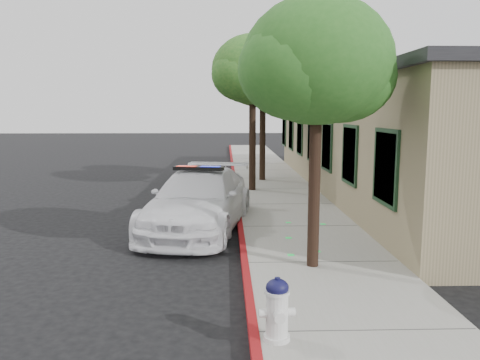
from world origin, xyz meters
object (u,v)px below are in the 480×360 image
clapboard_building (406,138)px  street_tree_mid (253,73)px  fire_hydrant (277,309)px  street_tree_far (264,80)px  police_car (199,200)px  street_tree_near (318,67)px

clapboard_building → street_tree_mid: size_ratio=3.56×
fire_hydrant → street_tree_mid: size_ratio=0.15×
fire_hydrant → street_tree_mid: street_tree_mid is taller
street_tree_mid → street_tree_far: size_ratio=1.02×
police_car → street_tree_far: 9.28m
clapboard_building → street_tree_mid: (-5.99, -0.12, 2.44)m
fire_hydrant → street_tree_far: street_tree_far is taller
clapboard_building → street_tree_near: 10.80m
fire_hydrant → clapboard_building: bearing=59.2°
police_car → fire_hydrant: size_ratio=6.79×
street_tree_mid → street_tree_far: (0.62, 2.60, -0.10)m
clapboard_building → street_tree_far: size_ratio=3.64×
fire_hydrant → police_car: bearing=98.6°
fire_hydrant → street_tree_far: 15.26m
police_car → street_tree_near: bearing=-44.7°
clapboard_building → street_tree_near: bearing=-119.9°
street_tree_near → street_tree_far: street_tree_far is taller
police_car → fire_hydrant: 6.68m
street_tree_mid → clapboard_building: bearing=1.1°
street_tree_near → police_car: bearing=124.6°
police_car → street_tree_mid: bearing=83.4°
clapboard_building → fire_hydrant: bearing=-117.4°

